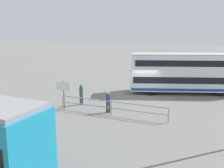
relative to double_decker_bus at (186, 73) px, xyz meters
name	(u,v)px	position (x,y,z in m)	size (l,w,h in m)	color
ground_plane	(145,96)	(3.77, 2.27, -2.04)	(160.00, 160.00, 0.00)	slate
double_decker_bus	(186,73)	(0.00, 0.00, 0.00)	(11.48, 4.84, 3.98)	white
pedestrian_near_railing	(81,93)	(8.52, 6.80, -1.00)	(0.42, 0.42, 1.79)	#33384C
pedestrian_crossing	(108,100)	(5.68, 8.30, -1.06)	(0.41, 0.41, 1.70)	black
pedestrian_railing	(111,105)	(5.30, 8.77, -1.29)	(8.66, 1.27, 1.08)	gray
info_sign	(64,89)	(9.35, 8.44, -0.39)	(1.19, 0.12, 2.37)	slate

